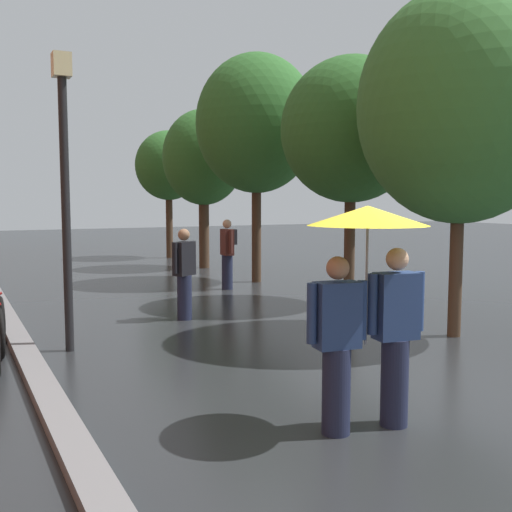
% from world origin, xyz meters
% --- Properties ---
extents(ground_plane, '(80.00, 80.00, 0.00)m').
position_xyz_m(ground_plane, '(0.00, 0.00, 0.00)').
color(ground_plane, '#26282B').
extents(street_tree_0, '(3.13, 3.13, 5.32)m').
position_xyz_m(street_tree_0, '(2.91, 2.28, 3.54)').
color(street_tree_0, '#473323').
rests_on(street_tree_0, ground).
extents(street_tree_1, '(2.83, 2.83, 4.98)m').
position_xyz_m(street_tree_1, '(3.20, 5.43, 3.51)').
color(street_tree_1, '#473323').
rests_on(street_tree_1, ground).
extents(street_tree_2, '(3.09, 3.09, 5.80)m').
position_xyz_m(street_tree_2, '(3.01, 9.18, 4.04)').
color(street_tree_2, '#473323').
rests_on(street_tree_2, ground).
extents(street_tree_3, '(2.52, 2.52, 4.89)m').
position_xyz_m(street_tree_3, '(3.03, 12.75, 3.40)').
color(street_tree_3, '#473323').
rests_on(street_tree_3, ground).
extents(street_tree_4, '(2.41, 2.41, 4.62)m').
position_xyz_m(street_tree_4, '(3.15, 16.35, 3.35)').
color(street_tree_4, '#473323').
rests_on(street_tree_4, ground).
extents(couple_under_umbrella, '(1.19, 1.10, 2.08)m').
position_xyz_m(couple_under_umbrella, '(-0.69, -0.11, 1.37)').
color(couple_under_umbrella, '#1E233D').
rests_on(couple_under_umbrella, ground).
extents(street_lamp_post, '(0.24, 0.24, 4.11)m').
position_xyz_m(street_lamp_post, '(-2.60, 4.12, 2.41)').
color(street_lamp_post, black).
rests_on(street_lamp_post, ground).
extents(pedestrian_walking_midground, '(0.52, 0.39, 1.62)m').
position_xyz_m(pedestrian_walking_midground, '(-0.37, 5.45, 0.83)').
color(pedestrian_walking_midground, '#1E233D').
rests_on(pedestrian_walking_midground, ground).
extents(pedestrian_walking_far, '(0.35, 0.59, 1.66)m').
position_xyz_m(pedestrian_walking_far, '(1.82, 8.37, 0.89)').
color(pedestrian_walking_far, '#1E233D').
rests_on(pedestrian_walking_far, ground).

